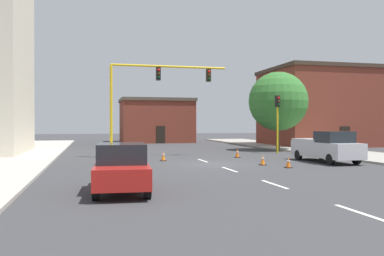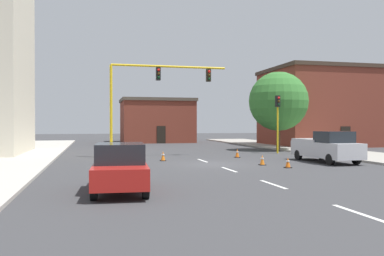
{
  "view_description": "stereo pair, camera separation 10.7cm",
  "coord_description": "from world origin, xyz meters",
  "px_view_note": "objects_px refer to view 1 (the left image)",
  "views": [
    {
      "loc": [
        -7.16,
        -23.7,
        2.45
      ],
      "look_at": [
        0.37,
        6.99,
        2.13
      ],
      "focal_mm": 38.18,
      "sensor_mm": 36.0,
      "label": 1
    },
    {
      "loc": [
        -7.05,
        -23.72,
        2.45
      ],
      "look_at": [
        0.37,
        6.99,
        2.13
      ],
      "focal_mm": 38.18,
      "sensor_mm": 36.0,
      "label": 2
    }
  ],
  "objects_px": {
    "pickup_truck_silver": "(326,147)",
    "tree_right_mid": "(278,101)",
    "sedan_red_near_left": "(122,167)",
    "traffic_cone_roadside_c": "(163,156)",
    "traffic_cone_roadside_a": "(288,163)",
    "traffic_cone_roadside_b": "(263,160)",
    "traffic_cone_roadside_d": "(237,153)",
    "traffic_light_pole_right": "(278,111)",
    "traffic_signal_gantry": "(128,126)"
  },
  "relations": [
    {
      "from": "traffic_signal_gantry",
      "to": "traffic_cone_roadside_a",
      "type": "xyz_separation_m",
      "value": [
        8.02,
        -9.39,
        -1.98
      ]
    },
    {
      "from": "traffic_signal_gantry",
      "to": "traffic_cone_roadside_d",
      "type": "height_order",
      "value": "traffic_signal_gantry"
    },
    {
      "from": "pickup_truck_silver",
      "to": "traffic_cone_roadside_d",
      "type": "bearing_deg",
      "value": 131.83
    },
    {
      "from": "traffic_light_pole_right",
      "to": "pickup_truck_silver",
      "type": "xyz_separation_m",
      "value": [
        -0.43,
        -7.96,
        -2.55
      ]
    },
    {
      "from": "sedan_red_near_left",
      "to": "traffic_cone_roadside_c",
      "type": "bearing_deg",
      "value": 73.24
    },
    {
      "from": "traffic_light_pole_right",
      "to": "sedan_red_near_left",
      "type": "bearing_deg",
      "value": -130.52
    },
    {
      "from": "pickup_truck_silver",
      "to": "traffic_cone_roadside_a",
      "type": "distance_m",
      "value": 4.69
    },
    {
      "from": "traffic_cone_roadside_a",
      "to": "traffic_cone_roadside_b",
      "type": "distance_m",
      "value": 1.9
    },
    {
      "from": "traffic_cone_roadside_a",
      "to": "traffic_cone_roadside_b",
      "type": "xyz_separation_m",
      "value": [
        -0.78,
        1.73,
        0.02
      ]
    },
    {
      "from": "traffic_cone_roadside_c",
      "to": "traffic_cone_roadside_d",
      "type": "distance_m",
      "value": 5.84
    },
    {
      "from": "tree_right_mid",
      "to": "traffic_cone_roadside_c",
      "type": "height_order",
      "value": "tree_right_mid"
    },
    {
      "from": "traffic_light_pole_right",
      "to": "traffic_cone_roadside_c",
      "type": "height_order",
      "value": "traffic_light_pole_right"
    },
    {
      "from": "traffic_cone_roadside_a",
      "to": "traffic_cone_roadside_d",
      "type": "height_order",
      "value": "traffic_cone_roadside_d"
    },
    {
      "from": "traffic_cone_roadside_d",
      "to": "traffic_signal_gantry",
      "type": "bearing_deg",
      "value": 164.45
    },
    {
      "from": "pickup_truck_silver",
      "to": "traffic_cone_roadside_a",
      "type": "xyz_separation_m",
      "value": [
        -3.92,
        -2.48,
        -0.69
      ]
    },
    {
      "from": "traffic_cone_roadside_d",
      "to": "sedan_red_near_left",
      "type": "bearing_deg",
      "value": -125.13
    },
    {
      "from": "traffic_light_pole_right",
      "to": "traffic_cone_roadside_c",
      "type": "distance_m",
      "value": 11.79
    },
    {
      "from": "traffic_light_pole_right",
      "to": "traffic_cone_roadside_a",
      "type": "bearing_deg",
      "value": -112.65
    },
    {
      "from": "sedan_red_near_left",
      "to": "traffic_cone_roadside_b",
      "type": "distance_m",
      "value": 11.64
    },
    {
      "from": "traffic_cone_roadside_c",
      "to": "traffic_cone_roadside_b",
      "type": "bearing_deg",
      "value": -38.42
    },
    {
      "from": "sedan_red_near_left",
      "to": "traffic_cone_roadside_a",
      "type": "distance_m",
      "value": 11.25
    },
    {
      "from": "pickup_truck_silver",
      "to": "traffic_cone_roadside_a",
      "type": "bearing_deg",
      "value": -147.73
    },
    {
      "from": "tree_right_mid",
      "to": "pickup_truck_silver",
      "type": "distance_m",
      "value": 12.18
    },
    {
      "from": "tree_right_mid",
      "to": "traffic_cone_roadside_d",
      "type": "bearing_deg",
      "value": -133.9
    },
    {
      "from": "pickup_truck_silver",
      "to": "traffic_cone_roadside_b",
      "type": "bearing_deg",
      "value": -171.01
    },
    {
      "from": "pickup_truck_silver",
      "to": "traffic_cone_roadside_c",
      "type": "relative_size",
      "value": 8.38
    },
    {
      "from": "traffic_light_pole_right",
      "to": "pickup_truck_silver",
      "type": "relative_size",
      "value": 0.88
    },
    {
      "from": "tree_right_mid",
      "to": "sedan_red_near_left",
      "type": "xyz_separation_m",
      "value": [
        -15.65,
        -19.79,
        -3.64
      ]
    },
    {
      "from": "tree_right_mid",
      "to": "pickup_truck_silver",
      "type": "xyz_separation_m",
      "value": [
        -2.15,
        -11.45,
        -3.55
      ]
    },
    {
      "from": "sedan_red_near_left",
      "to": "traffic_cone_roadside_d",
      "type": "height_order",
      "value": "sedan_red_near_left"
    },
    {
      "from": "traffic_cone_roadside_b",
      "to": "traffic_cone_roadside_a",
      "type": "bearing_deg",
      "value": -65.76
    },
    {
      "from": "traffic_cone_roadside_d",
      "to": "traffic_light_pole_right",
      "type": "bearing_deg",
      "value": 34.1
    },
    {
      "from": "tree_right_mid",
      "to": "traffic_cone_roadside_d",
      "type": "xyz_separation_m",
      "value": [
        -6.42,
        -6.68,
        -4.21
      ]
    },
    {
      "from": "tree_right_mid",
      "to": "pickup_truck_silver",
      "type": "height_order",
      "value": "tree_right_mid"
    },
    {
      "from": "traffic_signal_gantry",
      "to": "traffic_light_pole_right",
      "type": "bearing_deg",
      "value": 4.87
    },
    {
      "from": "traffic_cone_roadside_c",
      "to": "traffic_cone_roadside_a",
      "type": "bearing_deg",
      "value": -44.35
    },
    {
      "from": "traffic_cone_roadside_a",
      "to": "tree_right_mid",
      "type": "bearing_deg",
      "value": 66.44
    },
    {
      "from": "traffic_signal_gantry",
      "to": "traffic_cone_roadside_d",
      "type": "relative_size",
      "value": 14.62
    },
    {
      "from": "pickup_truck_silver",
      "to": "tree_right_mid",
      "type": "bearing_deg",
      "value": 79.37
    },
    {
      "from": "traffic_signal_gantry",
      "to": "tree_right_mid",
      "type": "bearing_deg",
      "value": 17.86
    },
    {
      "from": "sedan_red_near_left",
      "to": "traffic_cone_roadside_c",
      "type": "distance_m",
      "value": 12.3
    },
    {
      "from": "traffic_light_pole_right",
      "to": "tree_right_mid",
      "type": "xyz_separation_m",
      "value": [
        1.72,
        3.49,
        1.0
      ]
    },
    {
      "from": "traffic_cone_roadside_b",
      "to": "traffic_cone_roadside_d",
      "type": "bearing_deg",
      "value": 85.56
    },
    {
      "from": "traffic_signal_gantry",
      "to": "sedan_red_near_left",
      "type": "xyz_separation_m",
      "value": [
        -1.56,
        -15.25,
        -1.38
      ]
    },
    {
      "from": "sedan_red_near_left",
      "to": "traffic_cone_roadside_b",
      "type": "relative_size",
      "value": 7.41
    },
    {
      "from": "traffic_signal_gantry",
      "to": "pickup_truck_silver",
      "type": "height_order",
      "value": "traffic_signal_gantry"
    },
    {
      "from": "traffic_cone_roadside_b",
      "to": "traffic_cone_roadside_d",
      "type": "relative_size",
      "value": 0.95
    },
    {
      "from": "pickup_truck_silver",
      "to": "sedan_red_near_left",
      "type": "relative_size",
      "value": 1.18
    },
    {
      "from": "traffic_cone_roadside_a",
      "to": "traffic_cone_roadside_b",
      "type": "relative_size",
      "value": 0.95
    },
    {
      "from": "tree_right_mid",
      "to": "traffic_cone_roadside_b",
      "type": "distance_m",
      "value": 14.61
    }
  ]
}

